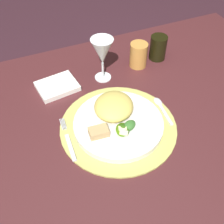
{
  "coord_description": "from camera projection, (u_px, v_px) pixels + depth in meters",
  "views": [
    {
      "loc": [
        -0.25,
        -0.55,
        1.4
      ],
      "look_at": [
        -0.02,
        0.01,
        0.76
      ],
      "focal_mm": 44.28,
      "sensor_mm": 36.0,
      "label": 1
    }
  ],
  "objects": [
    {
      "name": "pasta_serving",
      "position": [
        113.0,
        105.0,
        0.85
      ],
      "size": [
        0.17,
        0.18,
        0.05
      ],
      "primitive_type": "ellipsoid",
      "rotation": [
        0.0,
        0.0,
        4.11
      ],
      "color": "#D8BE59",
      "rests_on": "dinner_plate"
    },
    {
      "name": "ground_plane",
      "position": [
        116.0,
        212.0,
        1.43
      ],
      "size": [
        6.0,
        6.0,
        0.0
      ],
      "primitive_type": "plane",
      "color": "#371C25"
    },
    {
      "name": "salad_greens",
      "position": [
        125.0,
        128.0,
        0.81
      ],
      "size": [
        0.08,
        0.07,
        0.03
      ],
      "color": "#47740F",
      "rests_on": "dinner_plate"
    },
    {
      "name": "placemat",
      "position": [
        118.0,
        127.0,
        0.86
      ],
      "size": [
        0.36,
        0.36,
        0.01
      ],
      "primitive_type": "cylinder",
      "color": "tan",
      "rests_on": "dining_table"
    },
    {
      "name": "bread_piece",
      "position": [
        99.0,
        132.0,
        0.8
      ],
      "size": [
        0.06,
        0.04,
        0.02
      ],
      "primitive_type": "cube",
      "rotation": [
        0.0,
        0.0,
        6.2
      ],
      "color": "tan",
      "rests_on": "dinner_plate"
    },
    {
      "name": "dark_tumbler",
      "position": [
        158.0,
        48.0,
        1.08
      ],
      "size": [
        0.07,
        0.07,
        0.1
      ],
      "primitive_type": "cylinder",
      "color": "black",
      "rests_on": "dining_table"
    },
    {
      "name": "dining_table",
      "position": [
        117.0,
        140.0,
        0.99
      ],
      "size": [
        1.46,
        0.89,
        0.74
      ],
      "color": "#471E21",
      "rests_on": "ground"
    },
    {
      "name": "wine_glass",
      "position": [
        102.0,
        52.0,
        0.94
      ],
      "size": [
        0.08,
        0.08,
        0.16
      ],
      "color": "silver",
      "rests_on": "dining_table"
    },
    {
      "name": "dinner_plate",
      "position": [
        118.0,
        124.0,
        0.85
      ],
      "size": [
        0.28,
        0.28,
        0.02
      ],
      "primitive_type": "cylinder",
      "color": "silver",
      "rests_on": "placemat"
    },
    {
      "name": "spoon",
      "position": [
        160.0,
        106.0,
        0.91
      ],
      "size": [
        0.03,
        0.13,
        0.01
      ],
      "color": "silver",
      "rests_on": "placemat"
    },
    {
      "name": "napkin",
      "position": [
        57.0,
        86.0,
        0.98
      ],
      "size": [
        0.15,
        0.13,
        0.02
      ],
      "primitive_type": "cube",
      "rotation": [
        0.0,
        0.0,
        0.13
      ],
      "color": "white",
      "rests_on": "dining_table"
    },
    {
      "name": "amber_tumbler",
      "position": [
        138.0,
        55.0,
        1.04
      ],
      "size": [
        0.07,
        0.07,
        0.09
      ],
      "primitive_type": "cylinder",
      "color": "#CB883E",
      "rests_on": "dining_table"
    },
    {
      "name": "fork",
      "position": [
        68.0,
        141.0,
        0.81
      ],
      "size": [
        0.02,
        0.17,
        0.0
      ],
      "color": "silver",
      "rests_on": "placemat"
    }
  ]
}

